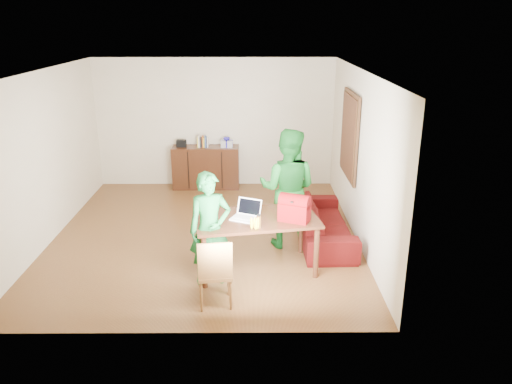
{
  "coord_description": "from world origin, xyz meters",
  "views": [
    {
      "loc": [
        0.8,
        -7.67,
        3.46
      ],
      "look_at": [
        0.84,
        -0.98,
        1.11
      ],
      "focal_mm": 35.0,
      "sensor_mm": 36.0,
      "label": 1
    }
  ],
  "objects_px": {
    "table": "(256,224)",
    "laptop": "(244,216)",
    "red_bag": "(294,210)",
    "person_far": "(288,189)",
    "bottle": "(259,221)",
    "chair": "(215,285)",
    "person_near": "(210,229)",
    "sofa": "(323,222)"
  },
  "relations": [
    {
      "from": "person_far",
      "to": "bottle",
      "type": "relative_size",
      "value": 9.84
    },
    {
      "from": "chair",
      "to": "bottle",
      "type": "xyz_separation_m",
      "value": [
        0.55,
        0.58,
        0.63
      ]
    },
    {
      "from": "laptop",
      "to": "red_bag",
      "type": "distance_m",
      "value": 0.7
    },
    {
      "from": "red_bag",
      "to": "person_far",
      "type": "bearing_deg",
      "value": 115.04
    },
    {
      "from": "person_far",
      "to": "person_near",
      "type": "bearing_deg",
      "value": 61.9
    },
    {
      "from": "chair",
      "to": "laptop",
      "type": "bearing_deg",
      "value": 60.85
    },
    {
      "from": "table",
      "to": "red_bag",
      "type": "distance_m",
      "value": 0.6
    },
    {
      "from": "chair",
      "to": "person_near",
      "type": "bearing_deg",
      "value": 92.6
    },
    {
      "from": "chair",
      "to": "person_near",
      "type": "relative_size",
      "value": 0.59
    },
    {
      "from": "person_near",
      "to": "laptop",
      "type": "relative_size",
      "value": 3.65
    },
    {
      "from": "table",
      "to": "laptop",
      "type": "height_order",
      "value": "laptop"
    },
    {
      "from": "table",
      "to": "bottle",
      "type": "relative_size",
      "value": 9.62
    },
    {
      "from": "red_bag",
      "to": "sofa",
      "type": "height_order",
      "value": "red_bag"
    },
    {
      "from": "chair",
      "to": "red_bag",
      "type": "distance_m",
      "value": 1.5
    },
    {
      "from": "table",
      "to": "red_bag",
      "type": "relative_size",
      "value": 4.51
    },
    {
      "from": "laptop",
      "to": "sofa",
      "type": "bearing_deg",
      "value": 64.77
    },
    {
      "from": "chair",
      "to": "sofa",
      "type": "distance_m",
      "value": 2.55
    },
    {
      "from": "sofa",
      "to": "bottle",
      "type": "bearing_deg",
      "value": 140.58
    },
    {
      "from": "table",
      "to": "bottle",
      "type": "xyz_separation_m",
      "value": [
        0.03,
        -0.36,
        0.2
      ]
    },
    {
      "from": "person_near",
      "to": "person_far",
      "type": "bearing_deg",
      "value": 31.43
    },
    {
      "from": "person_near",
      "to": "laptop",
      "type": "xyz_separation_m",
      "value": [
        0.46,
        0.3,
        0.06
      ]
    },
    {
      "from": "chair",
      "to": "table",
      "type": "bearing_deg",
      "value": 54.22
    },
    {
      "from": "person_near",
      "to": "laptop",
      "type": "distance_m",
      "value": 0.55
    },
    {
      "from": "person_near",
      "to": "sofa",
      "type": "bearing_deg",
      "value": 23.4
    },
    {
      "from": "person_near",
      "to": "sofa",
      "type": "relative_size",
      "value": 0.77
    },
    {
      "from": "bottle",
      "to": "sofa",
      "type": "height_order",
      "value": "bottle"
    },
    {
      "from": "chair",
      "to": "sofa",
      "type": "relative_size",
      "value": 0.46
    },
    {
      "from": "bottle",
      "to": "red_bag",
      "type": "xyz_separation_m",
      "value": [
        0.49,
        0.25,
        0.06
      ]
    },
    {
      "from": "laptop",
      "to": "bottle",
      "type": "bearing_deg",
      "value": -32.61
    },
    {
      "from": "table",
      "to": "bottle",
      "type": "bearing_deg",
      "value": -94.91
    },
    {
      "from": "table",
      "to": "red_bag",
      "type": "bearing_deg",
      "value": -22.34
    },
    {
      "from": "laptop",
      "to": "red_bag",
      "type": "xyz_separation_m",
      "value": [
        0.69,
        -0.05,
        0.11
      ]
    },
    {
      "from": "person_far",
      "to": "red_bag",
      "type": "bearing_deg",
      "value": 107.2
    },
    {
      "from": "person_near",
      "to": "chair",
      "type": "bearing_deg",
      "value": -95.69
    },
    {
      "from": "table",
      "to": "person_near",
      "type": "xyz_separation_m",
      "value": [
        -0.62,
        -0.36,
        0.09
      ]
    },
    {
      "from": "chair",
      "to": "laptop",
      "type": "distance_m",
      "value": 1.11
    },
    {
      "from": "person_far",
      "to": "sofa",
      "type": "bearing_deg",
      "value": -146.68
    },
    {
      "from": "table",
      "to": "person_far",
      "type": "bearing_deg",
      "value": 48.89
    },
    {
      "from": "table",
      "to": "sofa",
      "type": "bearing_deg",
      "value": 32.63
    },
    {
      "from": "table",
      "to": "chair",
      "type": "height_order",
      "value": "chair"
    },
    {
      "from": "chair",
      "to": "laptop",
      "type": "relative_size",
      "value": 2.15
    },
    {
      "from": "table",
      "to": "chair",
      "type": "bearing_deg",
      "value": -128.79
    }
  ]
}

